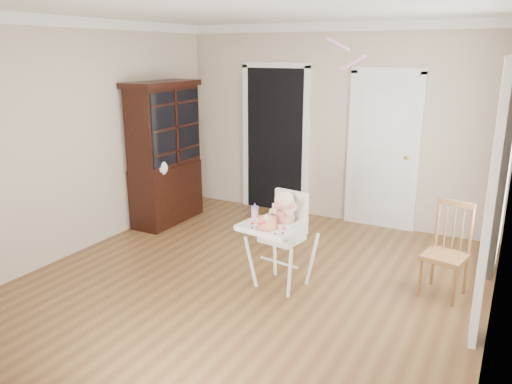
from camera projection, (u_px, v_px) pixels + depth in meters
The scene contains 16 objects.
floor at pixel (247, 286), 5.13m from camera, with size 5.00×5.00×0.00m, color brown.
ceiling at pixel (245, 8), 4.39m from camera, with size 5.00×5.00×0.00m, color white.
wall_back at pixel (334, 125), 6.88m from camera, with size 4.50×4.50×0.00m, color #C4B299.
wall_left at pixel (77, 139), 5.78m from camera, with size 5.00×5.00×0.00m, color #C4B299.
wall_right at pixel (507, 187), 3.74m from camera, with size 5.00×5.00×0.00m, color #C4B299.
crown_molding at pixel (245, 15), 4.41m from camera, with size 4.50×5.00×0.12m, color white, non-canonical shape.
doorway at pixel (275, 137), 7.34m from camera, with size 1.06×0.05×2.22m.
closet_door at pixel (383, 153), 6.63m from camera, with size 0.96×0.09×2.13m.
window_right at pixel (501, 172), 4.47m from camera, with size 0.13×1.84×2.30m.
high_chair at pixel (282, 229), 4.98m from camera, with size 0.65×0.78×1.00m.
baby at pixel (284, 214), 4.96m from camera, with size 0.29×0.24×0.47m.
cake at pixel (267, 223), 4.78m from camera, with size 0.23×0.23×0.11m.
sippy_cup at pixel (255, 213), 4.98m from camera, with size 0.08×0.08×0.18m.
china_cabinet at pixel (165, 153), 6.84m from camera, with size 0.51×1.15×1.95m.
dining_chair at pixel (446, 253), 4.85m from camera, with size 0.45×0.45×0.94m.
streamer at pixel (337, 43), 5.37m from camera, with size 0.03×0.50×0.02m, color #FE93D5, non-canonical shape.
Camera 1 is at (2.29, -4.07, 2.33)m, focal length 35.00 mm.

